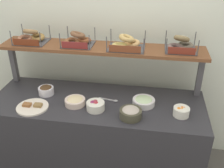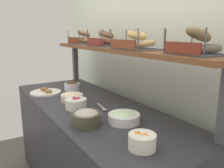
% 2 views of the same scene
% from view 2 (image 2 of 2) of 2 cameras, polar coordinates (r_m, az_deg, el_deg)
% --- Properties ---
extents(back_wall, '(3.14, 0.06, 2.40)m').
position_cam_2_polar(back_wall, '(2.01, 8.73, 6.99)').
color(back_wall, white).
rests_on(back_wall, ground_plane).
extents(deli_counter, '(1.94, 0.70, 0.85)m').
position_cam_2_polar(deli_counter, '(1.95, -4.99, -17.13)').
color(deli_counter, '#2D2D33').
rests_on(deli_counter, ground_plane).
extents(shelf_riser_left, '(0.05, 0.05, 0.40)m').
position_cam_2_polar(shelf_riser_left, '(2.66, -9.11, 5.10)').
color(shelf_riser_left, '#4C4C51').
rests_on(shelf_riser_left, deli_counter).
extents(upper_shelf, '(1.90, 0.32, 0.03)m').
position_cam_2_polar(upper_shelf, '(1.84, 2.08, 8.62)').
color(upper_shelf, brown).
rests_on(upper_shelf, shelf_riser_left).
extents(bowl_chocolate_spread, '(0.14, 0.14, 0.09)m').
position_cam_2_polar(bowl_chocolate_spread, '(2.23, -9.94, -0.48)').
color(bowl_chocolate_spread, white).
rests_on(bowl_chocolate_spread, deli_counter).
extents(bowl_fruit_salad, '(0.13, 0.13, 0.08)m').
position_cam_2_polar(bowl_fruit_salad, '(1.13, 7.51, -13.92)').
color(bowl_fruit_salad, white).
rests_on(bowl_fruit_salad, deli_counter).
extents(bowl_potato_salad, '(0.18, 0.18, 0.07)m').
position_cam_2_polar(bowl_potato_salad, '(1.89, -9.94, -3.14)').
color(bowl_potato_salad, beige).
rests_on(bowl_potato_salad, deli_counter).
extents(bowl_tuna_salad, '(0.18, 0.18, 0.09)m').
position_cam_2_polar(bowl_tuna_salad, '(1.41, -6.42, -8.24)').
color(bowl_tuna_salad, '#454433').
rests_on(bowl_tuna_salad, deli_counter).
extents(bowl_beet_salad, '(0.16, 0.16, 0.09)m').
position_cam_2_polar(bowl_beet_salad, '(1.70, -8.98, -4.71)').
color(bowl_beet_salad, white).
rests_on(bowl_beet_salad, deli_counter).
extents(bowl_scallion_spread, '(0.20, 0.20, 0.07)m').
position_cam_2_polar(bowl_scallion_spread, '(1.43, 2.99, -8.23)').
color(bowl_scallion_spread, white).
rests_on(bowl_scallion_spread, deli_counter).
extents(serving_plate_white, '(0.28, 0.28, 0.04)m').
position_cam_2_polar(serving_plate_white, '(2.19, -16.18, -1.96)').
color(serving_plate_white, white).
rests_on(serving_plate_white, deli_counter).
extents(serving_spoon_near_plate, '(0.18, 0.05, 0.01)m').
position_cam_2_polar(serving_spoon_near_plate, '(1.68, -2.29, -5.96)').
color(serving_spoon_near_plate, '#B7B7BC').
rests_on(serving_spoon_near_plate, deli_counter).
extents(bagel_basket_everything, '(0.30, 0.25, 0.15)m').
position_cam_2_polar(bagel_basket_everything, '(2.43, -7.13, 11.06)').
color(bagel_basket_everything, '#4C4C51').
rests_on(bagel_basket_everything, upper_shelf).
extents(bagel_basket_cinnamon_raisin, '(0.29, 0.26, 0.14)m').
position_cam_2_polar(bagel_basket_cinnamon_raisin, '(2.02, -1.52, 10.79)').
color(bagel_basket_cinnamon_raisin, '#4C4C51').
rests_on(bagel_basket_cinnamon_raisin, upper_shelf).
extents(bagel_basket_plain, '(0.33, 0.25, 0.14)m').
position_cam_2_polar(bagel_basket_plain, '(1.64, 6.05, 10.19)').
color(bagel_basket_plain, '#4C4C51').
rests_on(bagel_basket_plain, upper_shelf).
extents(bagel_basket_poppy, '(0.29, 0.26, 0.16)m').
position_cam_2_polar(bagel_basket_poppy, '(1.32, 20.36, 9.00)').
color(bagel_basket_poppy, '#4C4C51').
rests_on(bagel_basket_poppy, upper_shelf).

